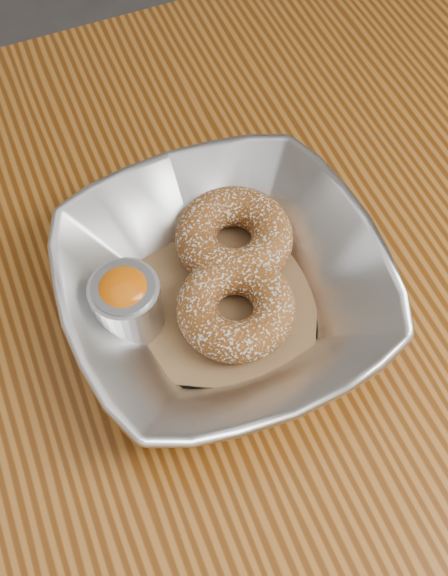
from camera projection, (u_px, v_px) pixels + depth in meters
name	position (u px, v px, depth m)	size (l,w,h in m)	color
ground_plane	(180.00, 553.00, 1.15)	(4.00, 4.00, 0.00)	#565659
table	(137.00, 431.00, 0.58)	(1.20, 0.80, 0.75)	brown
serving_bowl	(224.00, 288.00, 0.51)	(0.24, 0.24, 0.06)	silver
parchment	(224.00, 302.00, 0.53)	(0.14, 0.14, 0.00)	brown
donut_back	(234.00, 237.00, 0.53)	(0.09, 0.09, 0.03)	brown
donut_front	(235.00, 308.00, 0.50)	(0.09, 0.09, 0.03)	brown
ramekin	(127.00, 302.00, 0.49)	(0.05, 0.05, 0.06)	silver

